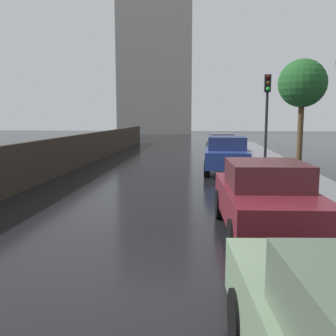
{
  "coord_description": "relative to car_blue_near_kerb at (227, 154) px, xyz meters",
  "views": [
    {
      "loc": [
        1.54,
        -4.71,
        2.38
      ],
      "look_at": [
        0.6,
        5.75,
        0.95
      ],
      "focal_mm": 40.15,
      "sensor_mm": 36.0,
      "label": 1
    }
  ],
  "objects": [
    {
      "name": "ground",
      "position": [
        -2.61,
        -11.41,
        -0.8
      ],
      "size": [
        120.0,
        120.0,
        0.0
      ],
      "primitive_type": "plane",
      "color": "black"
    },
    {
      "name": "traffic_light",
      "position": [
        1.78,
        0.97,
        2.18
      ],
      "size": [
        0.26,
        0.39,
        4.08
      ],
      "color": "black",
      "rests_on": "sidewalk_strip"
    },
    {
      "name": "car_maroon_mid_road",
      "position": [
        0.22,
        -8.62,
        -0.03
      ],
      "size": [
        1.91,
        3.92,
        1.5
      ],
      "rotation": [
        0.0,
        0.0,
        0.05
      ],
      "color": "maroon",
      "rests_on": "ground"
    },
    {
      "name": "car_grey_behind_camera",
      "position": [
        0.24,
        9.11,
        -0.11
      ],
      "size": [
        1.96,
        4.51,
        1.29
      ],
      "rotation": [
        0.0,
        0.0,
        0.07
      ],
      "color": "slate",
      "rests_on": "ground"
    },
    {
      "name": "distant_tower",
      "position": [
        -8.16,
        41.7,
        10.18
      ],
      "size": [
        11.28,
        12.34,
        21.97
      ],
      "color": "#9E9993",
      "rests_on": "ground"
    },
    {
      "name": "street_tree_near",
      "position": [
        4.08,
        4.2,
        3.27
      ],
      "size": [
        2.48,
        2.48,
        5.35
      ],
      "color": "#4C3823",
      "rests_on": "ground"
    },
    {
      "name": "car_blue_near_kerb",
      "position": [
        0.0,
        0.0,
        0.0
      ],
      "size": [
        1.95,
        3.94,
        1.57
      ],
      "rotation": [
        0.0,
        0.0,
        -0.04
      ],
      "color": "navy",
      "rests_on": "ground"
    }
  ]
}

